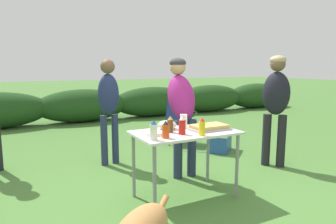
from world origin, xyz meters
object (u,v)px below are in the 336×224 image
(mixing_bowl, at_px, (167,125))
(standing_person_in_navy_coat, at_px, (109,101))
(camp_chair_green_behind_table, at_px, (181,120))
(standing_person_in_gray_fleece, at_px, (182,103))
(standing_person_in_red_jacket, at_px, (276,99))
(folding_table, at_px, (185,138))
(plate_stack, at_px, (154,133))
(mayo_bottle, at_px, (154,131))
(hot_sauce_bottle, at_px, (166,130))
(ketchup_bottle, at_px, (182,125))
(beer_bottle, at_px, (170,125))
(mustard_bottle, at_px, (202,127))
(paper_cup_stack, at_px, (184,121))
(cooler_box, at_px, (220,141))
(food_tray, at_px, (209,127))

(mixing_bowl, bearing_deg, standing_person_in_navy_coat, 101.86)
(camp_chair_green_behind_table, bearing_deg, mixing_bowl, -81.47)
(mixing_bowl, height_order, standing_person_in_gray_fleece, standing_person_in_gray_fleece)
(standing_person_in_gray_fleece, distance_m, standing_person_in_red_jacket, 1.39)
(folding_table, bearing_deg, plate_stack, 177.50)
(mayo_bottle, relative_size, standing_person_in_gray_fleece, 0.12)
(plate_stack, xyz_separation_m, standing_person_in_gray_fleece, (0.68, 0.63, 0.20))
(mayo_bottle, distance_m, standing_person_in_navy_coat, 1.68)
(hot_sauce_bottle, xyz_separation_m, camp_chair_green_behind_table, (1.39, 2.11, -0.35))
(ketchup_bottle, height_order, standing_person_in_navy_coat, standing_person_in_navy_coat)
(folding_table, height_order, hot_sauce_bottle, hot_sauce_bottle)
(beer_bottle, distance_m, camp_chair_green_behind_table, 2.30)
(mustard_bottle, bearing_deg, hot_sauce_bottle, 168.75)
(paper_cup_stack, relative_size, mayo_bottle, 0.78)
(standing_person_in_navy_coat, distance_m, camp_chair_green_behind_table, 1.60)
(standing_person_in_navy_coat, xyz_separation_m, standing_person_in_red_jacket, (2.07, -1.16, 0.04))
(plate_stack, distance_m, mayo_bottle, 0.24)
(ketchup_bottle, height_order, mayo_bottle, ketchup_bottle)
(standing_person_in_navy_coat, bearing_deg, standing_person_in_gray_fleece, -54.60)
(paper_cup_stack, distance_m, hot_sauce_bottle, 0.55)
(mustard_bottle, bearing_deg, cooler_box, 47.57)
(mayo_bottle, distance_m, cooler_box, 2.53)
(folding_table, relative_size, camp_chair_green_behind_table, 1.32)
(mixing_bowl, height_order, standing_person_in_red_jacket, standing_person_in_red_jacket)
(mixing_bowl, relative_size, hot_sauce_bottle, 1.24)
(paper_cup_stack, relative_size, hot_sauce_bottle, 0.88)
(ketchup_bottle, distance_m, cooler_box, 2.21)
(mixing_bowl, xyz_separation_m, ketchup_bottle, (0.02, -0.29, 0.04))
(folding_table, distance_m, cooler_box, 2.03)
(paper_cup_stack, height_order, beer_bottle, beer_bottle)
(mayo_bottle, height_order, standing_person_in_navy_coat, standing_person_in_navy_coat)
(ketchup_bottle, height_order, hot_sauce_bottle, ketchup_bottle)
(cooler_box, bearing_deg, folding_table, -178.89)
(mustard_bottle, relative_size, standing_person_in_red_jacket, 0.12)
(plate_stack, height_order, camp_chair_green_behind_table, camp_chair_green_behind_table)
(paper_cup_stack, xyz_separation_m, mayo_bottle, (-0.55, -0.38, 0.02))
(ketchup_bottle, relative_size, hot_sauce_bottle, 1.13)
(beer_bottle, bearing_deg, food_tray, -9.99)
(food_tray, bearing_deg, mixing_bowl, 149.45)
(mayo_bottle, bearing_deg, hot_sauce_bottle, 7.83)
(paper_cup_stack, xyz_separation_m, mustard_bottle, (-0.04, -0.44, 0.01))
(ketchup_bottle, relative_size, standing_person_in_gray_fleece, 0.12)
(paper_cup_stack, relative_size, beer_bottle, 0.85)
(mayo_bottle, xyz_separation_m, beer_bottle, (0.29, 0.22, -0.01))
(mustard_bottle, height_order, cooler_box, mustard_bottle)
(ketchup_bottle, bearing_deg, hot_sauce_bottle, -163.53)
(mixing_bowl, height_order, hot_sauce_bottle, hot_sauce_bottle)
(hot_sauce_bottle, bearing_deg, cooler_box, 39.58)
(mixing_bowl, bearing_deg, beer_bottle, -105.79)
(mustard_bottle, xyz_separation_m, camp_chair_green_behind_table, (1.02, 2.18, -0.36))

